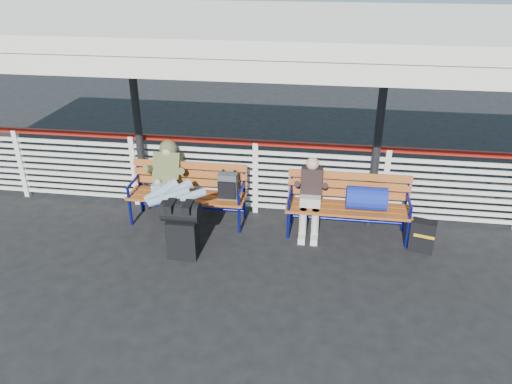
% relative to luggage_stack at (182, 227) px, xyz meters
% --- Properties ---
extents(ground, '(60.00, 60.00, 0.00)m').
position_rel_luggage_stack_xyz_m(ground, '(0.80, -0.45, -0.46)').
color(ground, black).
rests_on(ground, ground).
extents(fence, '(12.08, 0.08, 1.24)m').
position_rel_luggage_stack_xyz_m(fence, '(0.80, 1.45, 0.20)').
color(fence, silver).
rests_on(fence, ground).
extents(canopy, '(12.60, 3.60, 3.16)m').
position_rel_luggage_stack_xyz_m(canopy, '(0.80, 0.41, 2.58)').
color(canopy, silver).
rests_on(canopy, ground).
extents(luggage_stack, '(0.51, 0.29, 0.85)m').
position_rel_luggage_stack_xyz_m(luggage_stack, '(0.00, 0.00, 0.00)').
color(luggage_stack, black).
rests_on(luggage_stack, ground).
extents(bench_left, '(1.80, 0.56, 0.92)m').
position_rel_luggage_stack_xyz_m(bench_left, '(-0.05, 1.04, 0.11)').
color(bench_left, '#AB4C21').
rests_on(bench_left, ground).
extents(bench_right, '(1.80, 0.56, 0.92)m').
position_rel_luggage_stack_xyz_m(bench_right, '(2.36, 0.95, 0.13)').
color(bench_right, '#AB4C21').
rests_on(bench_right, ground).
extents(traveler_man, '(0.94, 1.64, 0.77)m').
position_rel_luggage_stack_xyz_m(traveler_man, '(-0.35, 0.69, 0.25)').
color(traveler_man, '#94AAC7').
rests_on(traveler_man, ground).
extents(companion_person, '(0.32, 0.66, 1.15)m').
position_rel_luggage_stack_xyz_m(companion_person, '(1.69, 0.95, 0.13)').
color(companion_person, '#B5B0A4').
rests_on(companion_person, ground).
extents(suitcase_side, '(0.37, 0.28, 0.47)m').
position_rel_luggage_stack_xyz_m(suitcase_side, '(3.29, 0.65, -0.23)').
color(suitcase_side, black).
rests_on(suitcase_side, ground).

